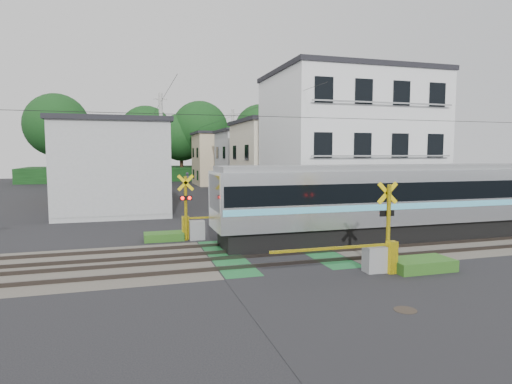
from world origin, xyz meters
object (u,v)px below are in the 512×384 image
object	(u,v)px
pedestrian	(187,181)
manhole_cover	(405,310)
crossing_signal_near	(378,252)
apartment_block	(348,144)
crossing_signal_far	(195,225)

from	to	relation	value
pedestrian	manhole_cover	bearing A→B (deg)	83.66
crossing_signal_near	apartment_block	xyz separation A→B (m)	(5.91, 13.15, 3.94)
crossing_signal_near	manhole_cover	distance (m)	3.62
crossing_signal_near	crossing_signal_far	xyz separation A→B (m)	(-5.17, 7.31, 0.00)
pedestrian	crossing_signal_near	bearing A→B (deg)	85.77
crossing_signal_near	manhole_cover	world-z (taller)	crossing_signal_near
crossing_signal_near	crossing_signal_far	distance (m)	8.95
crossing_signal_far	apartment_block	bearing A→B (deg)	27.78
pedestrian	manhole_cover	size ratio (longest dim) A/B	3.19
crossing_signal_near	apartment_block	distance (m)	14.95
apartment_block	manhole_cover	world-z (taller)	apartment_block
apartment_block	manhole_cover	distance (m)	18.55
crossing_signal_far	crossing_signal_near	bearing A→B (deg)	-54.71
pedestrian	apartment_block	bearing A→B (deg)	101.79
pedestrian	manhole_cover	distance (m)	39.11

